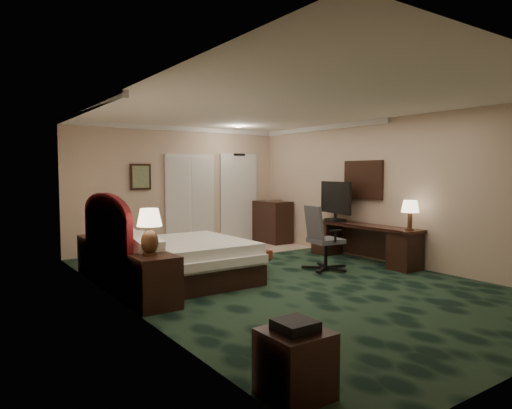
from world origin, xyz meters
TOP-DOWN VIEW (x-y plane):
  - floor at (0.00, 0.00)m, footprint 5.00×7.50m
  - ceiling at (0.00, 0.00)m, footprint 5.00×7.50m
  - wall_back at (0.00, 3.75)m, footprint 5.00×0.00m
  - wall_left at (-2.50, 0.00)m, footprint 0.00×7.50m
  - wall_right at (2.50, 0.00)m, footprint 0.00×7.50m
  - crown_molding at (0.00, 0.00)m, footprint 5.00×7.50m
  - tile_patch at (0.90, 2.90)m, footprint 3.20×1.70m
  - headboard at (-2.44, 1.00)m, footprint 0.12×2.00m
  - entry_door at (1.55, 3.72)m, footprint 1.02×0.06m
  - closet_doors at (0.25, 3.71)m, footprint 1.20×0.06m
  - wall_art at (-0.90, 3.71)m, footprint 0.45×0.06m
  - wall_mirror at (2.46, 0.60)m, footprint 0.05×0.95m
  - bed at (-1.40, 0.81)m, footprint 2.00×1.85m
  - nightstand_near at (-2.22, -0.21)m, footprint 0.53×0.60m
  - nightstand_far at (-2.23, 2.27)m, footprint 0.50×0.57m
  - lamp_near at (-2.25, -0.16)m, footprint 0.34×0.34m
  - lamp_far at (-2.25, 2.22)m, footprint 0.38×0.38m
  - bed_bench at (-0.13, 1.02)m, footprint 0.56×1.21m
  - side_table at (-2.23, -2.98)m, footprint 0.47×0.47m
  - desk at (2.22, 0.38)m, footprint 0.53×2.44m
  - tv at (2.20, 1.10)m, footprint 0.31×1.03m
  - desk_lamp at (2.21, -0.69)m, footprint 0.37×0.37m
  - desk_chair at (1.07, 0.17)m, footprint 0.74×0.71m
  - minibar at (2.19, 3.20)m, footprint 0.53×0.95m

SIDE VIEW (x-z plane):
  - floor at x=0.00m, z-range 0.00..0.00m
  - tile_patch at x=0.90m, z-range 0.00..0.01m
  - bed_bench at x=-0.13m, z-range 0.00..0.39m
  - side_table at x=-2.23m, z-range 0.00..0.51m
  - nightstand_far at x=-2.23m, z-range 0.00..0.62m
  - bed at x=-1.40m, z-range 0.00..0.63m
  - nightstand_near at x=-2.22m, z-range 0.00..0.66m
  - desk at x=2.22m, z-range 0.00..0.70m
  - minibar at x=2.19m, z-range 0.00..1.00m
  - desk_chair at x=1.07m, z-range 0.00..1.13m
  - headboard at x=-2.44m, z-range 0.00..1.40m
  - lamp_far at x=-2.25m, z-range 0.62..1.25m
  - lamp_near at x=-2.25m, z-range 0.66..1.24m
  - desk_lamp at x=2.21m, z-range 0.70..1.23m
  - entry_door at x=1.55m, z-range -0.04..2.14m
  - closet_doors at x=0.25m, z-range 0.00..2.10m
  - tv at x=2.20m, z-range 0.70..1.51m
  - wall_back at x=0.00m, z-range 0.00..2.70m
  - wall_left at x=-2.50m, z-range 0.00..2.70m
  - wall_right at x=2.50m, z-range 0.00..2.70m
  - wall_mirror at x=2.46m, z-range 1.18..1.93m
  - wall_art at x=-0.90m, z-range 1.33..1.88m
  - crown_molding at x=0.00m, z-range 2.60..2.70m
  - ceiling at x=0.00m, z-range 2.70..2.70m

